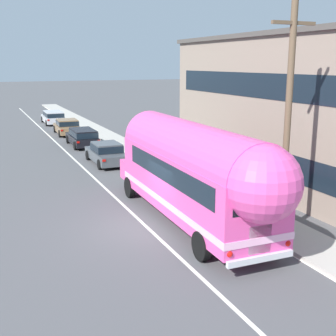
% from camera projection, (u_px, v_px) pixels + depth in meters
% --- Properties ---
extents(ground_plane, '(300.00, 300.00, 0.00)m').
position_uv_depth(ground_plane, '(147.00, 228.00, 17.56)').
color(ground_plane, '#4C4C4F').
extents(lane_markings, '(3.73, 80.00, 0.01)m').
position_uv_depth(lane_markings, '(106.00, 163.00, 28.92)').
color(lane_markings, silver).
rests_on(lane_markings, ground).
extents(sidewalk_slab, '(2.08, 90.00, 0.15)m').
position_uv_depth(sidewalk_slab, '(160.00, 164.00, 28.27)').
color(sidewalk_slab, '#ADA89E').
rests_on(sidewalk_slab, ground).
extents(roadside_building, '(10.46, 18.36, 7.84)m').
position_uv_depth(roadside_building, '(336.00, 110.00, 23.79)').
color(roadside_building, gray).
rests_on(roadside_building, ground).
extents(utility_pole, '(1.80, 0.24, 8.50)m').
position_uv_depth(utility_pole, '(288.00, 118.00, 15.88)').
color(utility_pole, brown).
rests_on(utility_pole, ground).
extents(painted_bus, '(2.72, 12.23, 4.12)m').
position_uv_depth(painted_bus, '(196.00, 170.00, 17.17)').
color(painted_bus, '#EA4C9E').
rests_on(painted_bus, ground).
extents(car_lead, '(1.93, 4.47, 1.37)m').
position_uv_depth(car_lead, '(106.00, 152.00, 28.60)').
color(car_lead, '#474C51').
rests_on(car_lead, ground).
extents(car_second, '(1.96, 4.59, 1.37)m').
position_uv_depth(car_second, '(83.00, 136.00, 34.56)').
color(car_second, black).
rests_on(car_second, ground).
extents(car_third, '(2.11, 4.55, 1.37)m').
position_uv_depth(car_third, '(67.00, 126.00, 40.42)').
color(car_third, olive).
rests_on(car_third, ground).
extents(car_fourth, '(2.03, 4.76, 1.37)m').
position_uv_depth(car_fourth, '(53.00, 117.00, 47.25)').
color(car_fourth, silver).
rests_on(car_fourth, ground).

